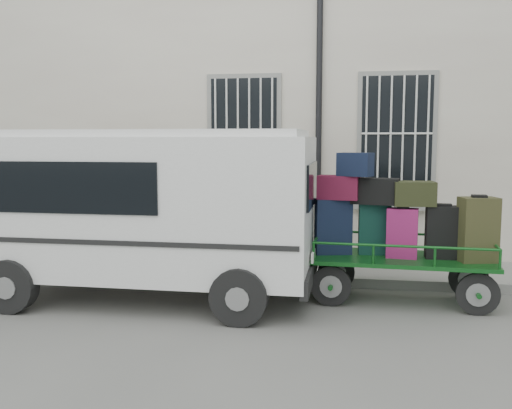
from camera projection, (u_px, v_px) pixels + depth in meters
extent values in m
plane|color=#62625E|center=(233.00, 309.00, 7.63)|extent=(80.00, 80.00, 0.00)
cube|color=beige|center=(282.00, 106.00, 12.68)|extent=(24.00, 5.00, 6.00)
cylinder|color=black|center=(319.00, 108.00, 10.02)|extent=(0.11, 0.11, 5.60)
cube|color=black|center=(244.00, 140.00, 10.36)|extent=(1.20, 0.08, 2.20)
cube|color=gray|center=(244.00, 203.00, 10.47)|extent=(1.45, 0.22, 0.12)
cube|color=black|center=(396.00, 140.00, 9.92)|extent=(1.20, 0.08, 2.20)
cube|color=gray|center=(395.00, 206.00, 10.03)|extent=(1.45, 0.22, 0.12)
cube|color=gray|center=(259.00, 267.00, 9.78)|extent=(24.00, 1.70, 0.15)
cylinder|color=black|center=(331.00, 286.00, 7.74)|extent=(0.56, 0.10, 0.55)
cylinder|color=gray|center=(331.00, 286.00, 7.74)|extent=(0.31, 0.12, 0.30)
cylinder|color=black|center=(336.00, 272.00, 8.56)|extent=(0.56, 0.10, 0.55)
cylinder|color=gray|center=(336.00, 272.00, 8.56)|extent=(0.31, 0.12, 0.30)
cylinder|color=black|center=(478.00, 294.00, 7.33)|extent=(0.56, 0.10, 0.55)
cylinder|color=gray|center=(478.00, 294.00, 7.33)|extent=(0.31, 0.12, 0.30)
cylinder|color=black|center=(468.00, 279.00, 8.15)|extent=(0.56, 0.10, 0.55)
cylinder|color=gray|center=(468.00, 279.00, 8.15)|extent=(0.31, 0.12, 0.30)
cube|color=#12521B|center=(402.00, 259.00, 7.91)|extent=(2.50, 1.25, 0.06)
cylinder|color=#12521B|center=(296.00, 243.00, 8.21)|extent=(0.32, 0.06, 0.62)
cube|color=#111E34|center=(333.00, 226.00, 8.11)|extent=(0.55, 0.38, 0.78)
cube|color=black|center=(334.00, 198.00, 8.06)|extent=(0.21, 0.15, 0.03)
cube|color=#0B2928|center=(374.00, 229.00, 8.08)|extent=(0.45, 0.26, 0.72)
cube|color=black|center=(375.00, 202.00, 8.04)|extent=(0.18, 0.13, 0.03)
cube|color=#891957|center=(402.00, 233.00, 7.83)|extent=(0.44, 0.29, 0.68)
cube|color=black|center=(403.00, 207.00, 7.78)|extent=(0.17, 0.13, 0.03)
cube|color=black|center=(443.00, 232.00, 7.78)|extent=(0.47, 0.26, 0.72)
cube|color=black|center=(444.00, 205.00, 7.74)|extent=(0.19, 0.14, 0.03)
cube|color=#303319|center=(478.00, 230.00, 7.56)|extent=(0.53, 0.41, 0.86)
cube|color=black|center=(479.00, 196.00, 7.51)|extent=(0.20, 0.17, 0.03)
cube|color=#581129|center=(339.00, 187.00, 8.02)|extent=(0.61, 0.39, 0.33)
cube|color=black|center=(375.00, 191.00, 7.95)|extent=(0.68, 0.42, 0.36)
cube|color=black|center=(414.00, 193.00, 7.80)|extent=(0.58, 0.41, 0.33)
cube|color=#111E34|center=(355.00, 164.00, 7.87)|extent=(0.53, 0.43, 0.32)
cube|color=white|center=(146.00, 205.00, 8.02)|extent=(4.63, 2.02, 1.89)
cube|color=white|center=(145.00, 134.00, 7.90)|extent=(4.42, 1.87, 0.11)
cube|color=black|center=(69.00, 188.00, 7.10)|extent=(2.31, 0.06, 0.65)
cube|color=black|center=(312.00, 185.00, 7.59)|extent=(0.05, 1.47, 0.58)
cube|color=black|center=(310.00, 273.00, 7.73)|extent=(0.12, 1.94, 0.23)
cube|color=white|center=(313.00, 256.00, 7.70)|extent=(0.03, 0.44, 0.13)
cylinder|color=black|center=(10.00, 286.00, 7.44)|extent=(0.72, 0.24, 0.71)
cylinder|color=black|center=(80.00, 256.00, 9.33)|extent=(0.72, 0.24, 0.71)
cylinder|color=black|center=(239.00, 297.00, 6.93)|extent=(0.72, 0.24, 0.71)
cylinder|color=black|center=(264.00, 263.00, 8.82)|extent=(0.72, 0.24, 0.71)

